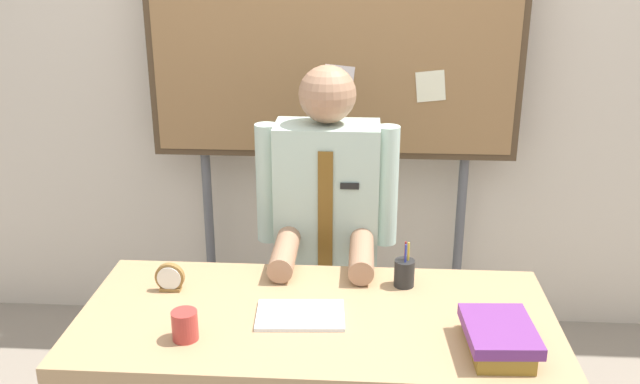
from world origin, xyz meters
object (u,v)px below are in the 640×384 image
(open_notebook, at_px, (300,315))
(pen_holder, at_px, (404,273))
(bulletin_board, at_px, (334,35))
(coffee_mug, at_px, (185,325))
(desk, at_px, (316,340))
(person, at_px, (327,253))
(book_stack, at_px, (498,337))
(desk_clock, at_px, (170,279))

(open_notebook, xyz_separation_m, pen_holder, (0.34, 0.24, 0.04))
(bulletin_board, height_order, pen_holder, bulletin_board)
(pen_holder, bearing_deg, coffee_mug, -149.97)
(desk, relative_size, pen_holder, 9.50)
(coffee_mug, height_order, pen_holder, pen_holder)
(person, distance_m, open_notebook, 0.62)
(person, xyz_separation_m, open_notebook, (-0.05, -0.61, 0.07))
(desk, relative_size, coffee_mug, 16.58)
(desk, height_order, open_notebook, open_notebook)
(bulletin_board, distance_m, open_notebook, 1.34)
(bulletin_board, height_order, open_notebook, bulletin_board)
(book_stack, bearing_deg, open_notebook, 165.76)
(person, bearing_deg, coffee_mug, -116.54)
(desk, distance_m, bulletin_board, 1.38)
(person, relative_size, bulletin_board, 0.69)
(book_stack, bearing_deg, pen_holder, 123.28)
(book_stack, distance_m, open_notebook, 0.61)
(desk, bearing_deg, person, 90.00)
(book_stack, bearing_deg, desk_clock, 164.13)
(book_stack, height_order, open_notebook, book_stack)
(coffee_mug, bearing_deg, book_stack, 0.06)
(book_stack, bearing_deg, desk, 162.58)
(book_stack, bearing_deg, coffee_mug, -179.94)
(bulletin_board, relative_size, desk_clock, 20.62)
(desk_clock, height_order, pen_holder, pen_holder)
(pen_holder, bearing_deg, bulletin_board, 108.12)
(person, xyz_separation_m, coffee_mug, (-0.38, -0.76, 0.11))
(coffee_mug, bearing_deg, open_notebook, 24.50)
(bulletin_board, distance_m, pen_holder, 1.16)
(person, height_order, bulletin_board, bulletin_board)
(open_notebook, bearing_deg, book_stack, -14.24)
(desk, distance_m, person, 0.59)
(pen_holder, bearing_deg, person, 127.57)
(book_stack, distance_m, coffee_mug, 0.92)
(desk, bearing_deg, open_notebook, -157.89)
(book_stack, distance_m, desk_clock, 1.09)
(person, xyz_separation_m, desk_clock, (-0.51, -0.46, 0.11))
(open_notebook, relative_size, pen_holder, 1.73)
(book_stack, xyz_separation_m, pen_holder, (-0.25, 0.39, 0.01))
(bulletin_board, xyz_separation_m, desk_clock, (-0.51, -0.97, -0.70))
(desk, height_order, person, person)
(bulletin_board, relative_size, pen_holder, 12.83)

